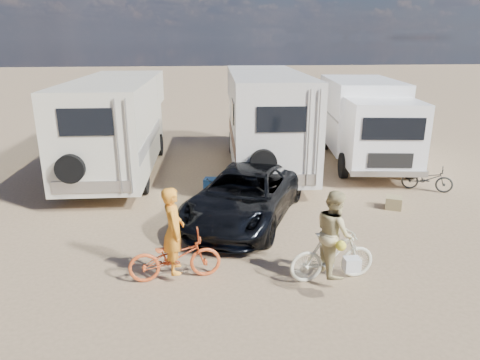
{
  "coord_description": "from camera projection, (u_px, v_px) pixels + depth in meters",
  "views": [
    {
      "loc": [
        -2.8,
        -8.84,
        4.64
      ],
      "look_at": [
        -1.7,
        1.46,
        1.3
      ],
      "focal_mm": 33.05,
      "sensor_mm": 36.0,
      "label": 1
    }
  ],
  "objects": [
    {
      "name": "ground",
      "position": [
        321.0,
        251.0,
        10.08
      ],
      "size": [
        140.0,
        140.0,
        0.0
      ],
      "primitive_type": "plane",
      "color": "#9F825F",
      "rests_on": "ground"
    },
    {
      "name": "rv_main",
      "position": [
        266.0,
        122.0,
        16.03
      ],
      "size": [
        2.9,
        7.85,
        3.49
      ],
      "primitive_type": null,
      "rotation": [
        0.0,
        0.0,
        -0.05
      ],
      "color": "silver",
      "rests_on": "ground"
    },
    {
      "name": "rv_left",
      "position": [
        117.0,
        127.0,
        15.48
      ],
      "size": [
        2.82,
        7.93,
        3.31
      ],
      "primitive_type": null,
      "rotation": [
        0.0,
        0.0,
        -0.03
      ],
      "color": "#EFE6CD",
      "rests_on": "ground"
    },
    {
      "name": "box_truck",
      "position": [
        365.0,
        123.0,
        16.81
      ],
      "size": [
        3.42,
        7.07,
        3.09
      ],
      "primitive_type": null,
      "rotation": [
        0.0,
        0.0,
        -0.13
      ],
      "color": "white",
      "rests_on": "ground"
    },
    {
      "name": "dark_suv",
      "position": [
        245.0,
        195.0,
        11.66
      ],
      "size": [
        4.11,
        5.42,
        1.37
      ],
      "primitive_type": "imported",
      "rotation": [
        0.0,
        0.0,
        -0.43
      ],
      "color": "black",
      "rests_on": "ground"
    },
    {
      "name": "bike_man",
      "position": [
        175.0,
        257.0,
        8.8
      ],
      "size": [
        1.89,
        0.83,
        0.96
      ],
      "primitive_type": "imported",
      "rotation": [
        0.0,
        0.0,
        1.67
      ],
      "color": "#D75221",
      "rests_on": "ground"
    },
    {
      "name": "bike_woman",
      "position": [
        332.0,
        256.0,
        8.74
      ],
      "size": [
        1.78,
        0.64,
        1.05
      ],
      "primitive_type": "imported",
      "rotation": [
        0.0,
        0.0,
        1.66
      ],
      "color": "beige",
      "rests_on": "ground"
    },
    {
      "name": "rider_man",
      "position": [
        174.0,
        239.0,
        8.68
      ],
      "size": [
        0.49,
        0.68,
        1.77
      ],
      "primitive_type": "imported",
      "rotation": [
        0.0,
        0.0,
        1.67
      ],
      "color": "orange",
      "rests_on": "ground"
    },
    {
      "name": "rider_woman",
      "position": [
        333.0,
        241.0,
        8.64
      ],
      "size": [
        0.72,
        0.89,
        1.71
      ],
      "primitive_type": "imported",
      "rotation": [
        0.0,
        0.0,
        1.66
      ],
      "color": "tan",
      "rests_on": "ground"
    },
    {
      "name": "bike_parked",
      "position": [
        427.0,
        178.0,
        13.97
      ],
      "size": [
        1.59,
        1.21,
        0.8
      ],
      "primitive_type": "imported",
      "rotation": [
        0.0,
        0.0,
        1.06
      ],
      "color": "#282B28",
      "rests_on": "ground"
    },
    {
      "name": "cooler",
      "position": [
        212.0,
        185.0,
        14.0
      ],
      "size": [
        0.59,
        0.48,
        0.41
      ],
      "primitive_type": "cube",
      "rotation": [
        0.0,
        0.0,
        -0.23
      ],
      "color": "navy",
      "rests_on": "ground"
    },
    {
      "name": "crate",
      "position": [
        394.0,
        203.0,
        12.56
      ],
      "size": [
        0.58,
        0.58,
        0.35
      ],
      "primitive_type": "cube",
      "rotation": [
        0.0,
        0.0,
        -0.43
      ],
      "color": "#938254",
      "rests_on": "ground"
    }
  ]
}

